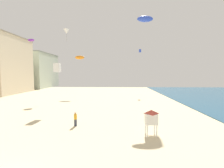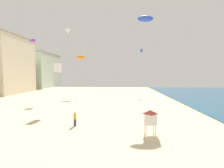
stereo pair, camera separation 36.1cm
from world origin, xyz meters
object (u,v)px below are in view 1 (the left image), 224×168
Objects in this scene: kite_white_box at (57,68)px; kite_orange_parafoil at (80,57)px; kite_purple_parafoil_2 at (31,40)px; kite_blue_parafoil at (145,19)px; kite_blue_box at (140,51)px; kite_flyer at (75,118)px; kite_white_delta at (66,31)px; lifeguard_stand at (151,117)px.

kite_orange_parafoil is at bearing 91.88° from kite_white_box.
kite_white_box is 0.89× the size of kite_purple_parafoil_2.
kite_blue_parafoil is at bearing -48.67° from kite_orange_parafoil.
kite_blue_box is 28.68m from kite_purple_parafoil_2.
kite_white_box is (-4.69, 6.77, 6.09)m from kite_flyer.
kite_white_delta is 1.97× the size of kite_purple_parafoil_2.
lifeguard_stand is (8.17, -2.39, 0.92)m from kite_flyer.
kite_flyer is at bearing -55.26° from kite_white_box.
kite_blue_parafoil is at bearing -122.33° from kite_flyer.
kite_purple_parafoil_2 is at bearing 154.87° from kite_blue_parafoil.
kite_blue_parafoil is 0.78× the size of kite_white_delta.
kite_blue_parafoil reaches higher than kite_purple_parafoil_2.
kite_blue_parafoil is 1.72× the size of kite_white_box.
kite_flyer is 1.02× the size of kite_purple_parafoil_2.
kite_orange_parafoil is at bearing -58.18° from kite_flyer.
kite_blue_parafoil is 27.45m from kite_purple_parafoil_2.
lifeguard_stand is at bearing -62.71° from kite_orange_parafoil.
kite_blue_box is (16.75, 4.27, 2.32)m from kite_orange_parafoil.
kite_flyer is 0.67× the size of kite_blue_parafoil.
kite_white_box is (0.55, -16.84, -3.38)m from kite_orange_parafoil.
kite_flyer is 1.15× the size of kite_white_box.
kite_white_box is at bearing -77.16° from kite_white_delta.
kite_orange_parafoil is 17.19m from kite_white_box.
lifeguard_stand is at bearing -56.21° from kite_white_delta.
kite_blue_box is 27.21m from kite_white_box.
kite_orange_parafoil is at bearing 24.23° from kite_purple_parafoil_2.
kite_purple_parafoil_2 reaches higher than kite_white_box.
kite_flyer is 10.24m from kite_white_box.
kite_white_delta reaches higher than kite_flyer.
kite_flyer is at bearing -50.27° from kite_purple_parafoil_2.
kite_white_box is (-12.86, 9.15, 5.17)m from lifeguard_stand.
kite_orange_parafoil is 7.24m from kite_white_delta.
lifeguard_stand is 32.33m from kite_blue_box.
kite_flyer is 17.95m from kite_blue_parafoil.
kite_orange_parafoil is 0.80× the size of kite_white_delta.
kite_blue_box is at bearing -93.13° from kite_flyer.
kite_purple_parafoil_2 is (-11.01, 12.13, 7.03)m from kite_white_box.
kite_purple_parafoil_2 reaches higher than kite_flyer.
kite_flyer is 1.89× the size of kite_blue_box.
lifeguard_stand is 2.94× the size of kite_blue_box.
kite_purple_parafoil_2 is at bearing 125.83° from lifeguard_stand.
lifeguard_stand is 15.99m from kite_blue_parafoil.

